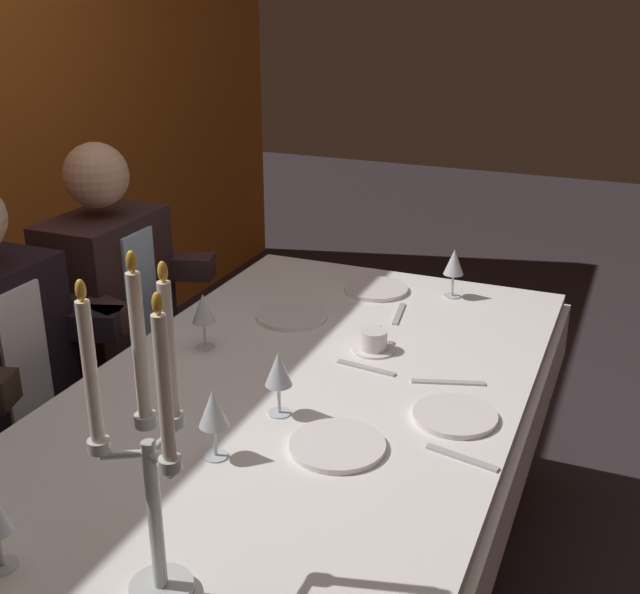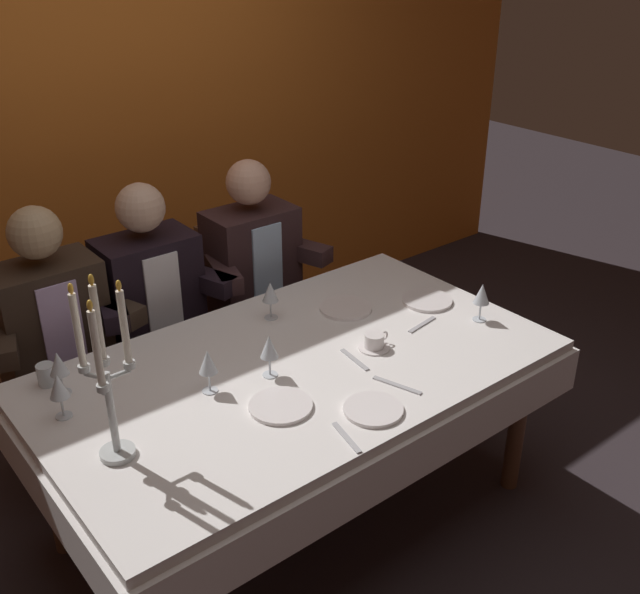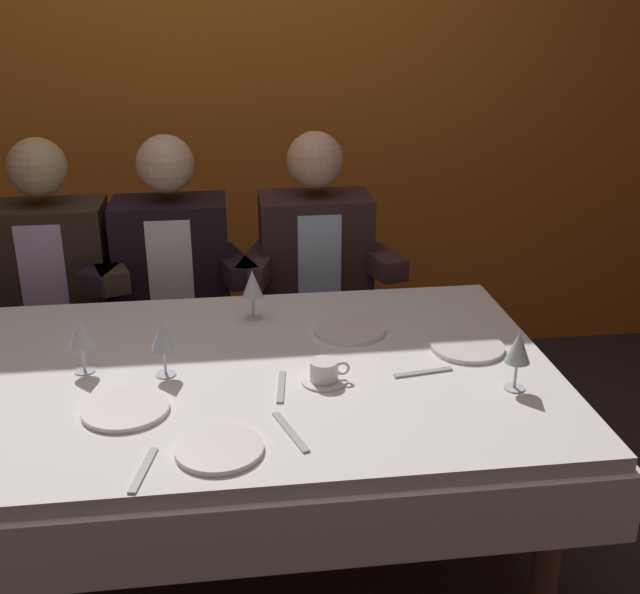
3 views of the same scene
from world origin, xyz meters
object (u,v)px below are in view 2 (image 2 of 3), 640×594
Objects in this scene: wine_glass_5 at (208,363)px; seated_diner_0 at (51,323)px; dinner_plate_2 at (281,406)px; wine_glass_1 at (270,293)px; dining_table at (297,390)px; candelabra at (106,379)px; wine_glass_4 at (59,387)px; wine_glass_0 at (269,348)px; seated_diner_1 at (150,292)px; seated_diner_2 at (251,261)px; wine_glass_2 at (482,295)px; dinner_plate_1 at (427,300)px; wine_glass_3 at (58,365)px; water_tumbler_0 at (46,375)px; coffee_cup_0 at (375,342)px; dinner_plate_3 at (373,409)px; dinner_plate_0 at (346,308)px.

wine_glass_5 is 0.89m from seated_diner_0.
dinner_plate_2 is 0.65m from wine_glass_1.
dining_table is 3.15× the size of candelabra.
wine_glass_4 is at bearing 164.94° from dining_table.
wine_glass_0 reaches higher than dining_table.
seated_diner_1 is at bearing 117.45° from wine_glass_1.
wine_glass_2 is at bearing -70.09° from seated_diner_2.
candelabra reaches higher than dinner_plate_1.
wine_glass_5 is at bearing -37.36° from wine_glass_3.
seated_diner_0 is at bearing 180.00° from seated_diner_1.
seated_diner_2 is (0.54, 0.00, 0.00)m from seated_diner_1.
wine_glass_3 is 1.27m from seated_diner_2.
water_tumbler_0 reaches higher than coffee_cup_0.
wine_glass_0 and wine_glass_2 have the same top height.
seated_diner_2 reaches higher than wine_glass_4.
wine_glass_2 is 1.24× the size of coffee_cup_0.
wine_glass_1 is (0.13, 0.35, 0.23)m from dining_table.
dinner_plate_1 is at bearing -11.62° from wine_glass_3.
seated_diner_0 is at bearing 117.73° from wine_glass_0.
seated_diner_2 is at bearing 48.67° from wine_glass_5.
wine_glass_3 is at bearing 90.05° from candelabra.
coffee_cup_0 is 0.99m from seated_diner_2.
wine_glass_3 reaches higher than dinner_plate_2.
wine_glass_1 is at bearing 110.60° from coffee_cup_0.
dinner_plate_0 is at bearing 56.74° from dinner_plate_3.
dinner_plate_3 is 1.43m from seated_diner_0.
candelabra is 1.52m from dinner_plate_1.
wine_glass_4 is 2.06× the size of water_tumbler_0.
wine_glass_4 is at bearing 165.22° from wine_glass_2.
wine_glass_1 is at bearing 69.24° from dining_table.
dinner_plate_1 is 0.17× the size of seated_diner_2.
wine_glass_3 is at bearing 168.38° from dinner_plate_1.
wine_glass_0 is 1.02m from seated_diner_0.
wine_glass_5 is at bearing 173.21° from dining_table.
dining_table is 11.83× the size of wine_glass_0.
water_tumbler_0 is 0.06× the size of seated_diner_1.
dinner_plate_0 is at bearing 152.43° from dinner_plate_1.
dinner_plate_0 is 1.23m from wine_glass_4.
wine_glass_2 is at bearing -38.22° from seated_diner_0.
seated_diner_0 reaches higher than dinner_plate_3.
seated_diner_2 is at bearing 73.67° from dinner_plate_3.
wine_glass_1 reaches higher than dinner_plate_2.
coffee_cup_0 is at bearing 168.10° from wine_glass_2.
candelabra is at bearing -99.24° from seated_diner_0.
dinner_plate_3 is 0.77m from wine_glass_1.
seated_diner_1 is (-0.94, 1.09, -0.12)m from wine_glass_2.
dinner_plate_1 is at bearing -26.51° from wine_glass_1.
dinner_plate_3 is at bearing -106.33° from seated_diner_2.
wine_glass_2 reaches higher than dinner_plate_2.
seated_diner_2 is (0.26, 0.54, -0.12)m from wine_glass_1.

